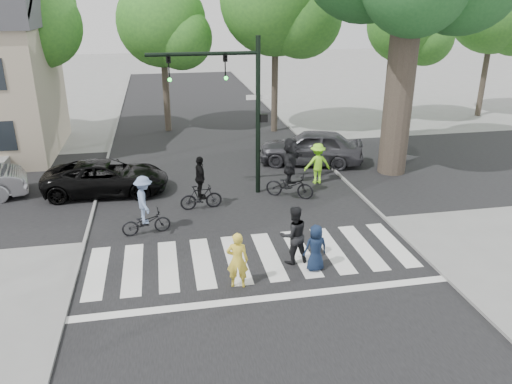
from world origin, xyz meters
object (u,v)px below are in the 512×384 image
Objects in this scene: cyclist_left at (145,210)px; cyclist_mid at (201,188)px; pedestrian_child at (316,248)px; car_suv at (106,177)px; traffic_signal at (236,95)px; pedestrian_adult at (294,235)px; car_grey at (311,147)px; pedestrian_woman at (237,260)px; cyclist_right at (290,171)px.

cyclist_mid reaches higher than cyclist_left.
car_suv is at bearing -54.03° from pedestrian_child.
pedestrian_child is at bearing -78.47° from traffic_signal.
car_suv is at bearing -58.14° from pedestrian_adult.
pedestrian_child is 0.29× the size of car_suv.
cyclist_mid is at bearing -32.94° from car_grey.
car_grey is (5.46, 4.31, -0.01)m from cyclist_mid.
car_suv is (-3.99, 7.74, -0.14)m from pedestrian_woman.
pedestrian_adult is 0.74× the size of cyclist_right.
pedestrian_child is 0.76m from pedestrian_adult.
pedestrian_adult is at bearing -82.31° from traffic_signal.
car_suv is at bearing 168.13° from traffic_signal.
traffic_signal reaches higher than pedestrian_child.
traffic_signal is 2.99× the size of cyclist_mid.
cyclist_left is 0.42× the size of car_suv.
traffic_signal is 3.00× the size of cyclist_left.
traffic_signal reaches higher than car_grey.
pedestrian_adult reaches higher than car_grey.
cyclist_right is 4.33m from car_grey.
cyclist_mid is at bearing -72.44° from pedestrian_woman.
car_grey is (4.98, 9.77, 0.01)m from pedestrian_woman.
traffic_signal is at bearing 40.42° from cyclist_left.
cyclist_left is at bearing -157.88° from cyclist_right.
cyclist_mid reaches higher than car_suv.
cyclist_left is (-2.44, 3.73, 0.07)m from pedestrian_woman.
car_suv is at bearing 111.14° from cyclist_left.
cyclist_mid reaches higher than pedestrian_woman.
cyclist_right is (0.68, 5.47, 0.37)m from pedestrian_child.
cyclist_left is (-4.24, 2.73, -0.02)m from pedestrian_adult.
cyclist_left is 0.42× the size of car_grey.
cyclist_right is at bearing -112.27° from pedestrian_adult.
cyclist_right reaches higher than pedestrian_child.
cyclist_left reaches higher than car_grey.
pedestrian_woman is at bearing 20.20° from pedestrian_adult.
cyclist_mid is at bearing -172.21° from cyclist_right.
pedestrian_woman is 0.80× the size of cyclist_left.
traffic_signal reaches higher than cyclist_left.
pedestrian_child is 5.76m from cyclist_left.
pedestrian_woman is at bearing -8.23° from car_grey.
cyclist_mid is at bearing -119.73° from car_suv.
pedestrian_adult is 0.37× the size of car_suv.
cyclist_left reaches higher than car_suv.
traffic_signal is 3.52m from cyclist_right.
pedestrian_adult is (0.77, -5.68, -3.02)m from traffic_signal.
pedestrian_child is at bearing 2.73° from car_grey.
cyclist_right is at bearing -101.19° from car_suv.
traffic_signal is 2.51× the size of cyclist_right.
pedestrian_woman is 2.06m from pedestrian_adult.
cyclist_right is 7.21m from car_suv.
pedestrian_child is 9.62m from car_suv.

